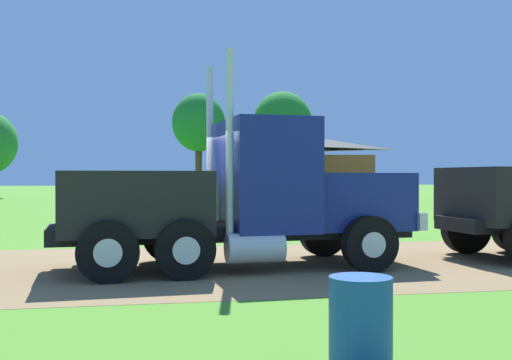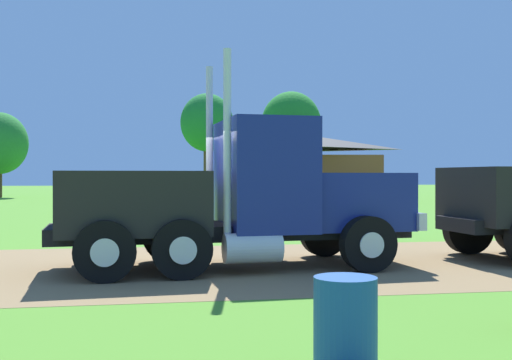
# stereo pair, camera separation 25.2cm
# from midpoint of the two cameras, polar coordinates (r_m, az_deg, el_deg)

# --- Properties ---
(ground_plane) EXTENTS (200.00, 200.00, 0.00)m
(ground_plane) POSITION_cam_midpoint_polar(r_m,az_deg,el_deg) (12.13, -7.20, -7.80)
(ground_plane) COLOR #508C29
(dirt_track) EXTENTS (120.00, 6.79, 0.01)m
(dirt_track) POSITION_cam_midpoint_polar(r_m,az_deg,el_deg) (12.13, -7.20, -7.78)
(dirt_track) COLOR olive
(dirt_track) RESTS_ON ground_plane
(truck_foreground_white) EXTENTS (6.89, 3.05, 3.93)m
(truck_foreground_white) POSITION_cam_midpoint_polar(r_m,az_deg,el_deg) (11.87, -2.30, -1.81)
(truck_foreground_white) COLOR black
(truck_foreground_white) RESTS_ON ground_plane
(visitor_far_side) EXTENTS (0.47, 0.57, 1.80)m
(visitor_far_side) POSITION_cam_midpoint_polar(r_m,az_deg,el_deg) (17.58, 7.51, -2.01)
(visitor_far_side) COLOR #264C8C
(visitor_far_side) RESTS_ON ground_plane
(steel_barrel) EXTENTS (0.58, 0.58, 0.80)m
(steel_barrel) POSITION_cam_midpoint_polar(r_m,az_deg,el_deg) (5.97, 8.21, -12.47)
(steel_barrel) COLOR #19478C
(steel_barrel) RESTS_ON ground_plane
(shed_building) EXTENTS (9.22, 6.93, 4.40)m
(shed_building) POSITION_cam_midpoint_polar(r_m,az_deg,el_deg) (42.94, 4.41, 0.92)
(shed_building) COLOR brown
(shed_building) RESTS_ON ground_plane
(tree_mid) EXTENTS (3.43, 3.43, 7.07)m
(tree_mid) POSITION_cam_midpoint_polar(r_m,az_deg,el_deg) (41.18, -5.39, 5.14)
(tree_mid) COLOR #513823
(tree_mid) RESTS_ON ground_plane
(tree_right) EXTENTS (4.48, 4.48, 7.99)m
(tree_right) POSITION_cam_midpoint_polar(r_m,az_deg,el_deg) (47.10, 2.25, 4.99)
(tree_right) COLOR #513823
(tree_right) RESTS_ON ground_plane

